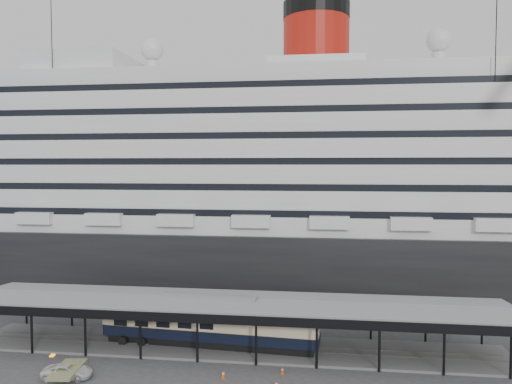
% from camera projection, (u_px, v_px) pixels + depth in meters
% --- Properties ---
extents(ground, '(200.00, 200.00, 0.00)m').
position_uv_depth(ground, '(225.00, 367.00, 47.37)').
color(ground, '#3D3D40').
rests_on(ground, ground).
extents(cruise_ship, '(130.00, 30.00, 43.90)m').
position_uv_depth(cruise_ship, '(264.00, 171.00, 78.08)').
color(cruise_ship, black).
rests_on(cruise_ship, ground).
extents(platform_canopy, '(56.00, 9.18, 5.30)m').
position_uv_depth(platform_canopy, '(234.00, 326.00, 52.20)').
color(platform_canopy, slate).
rests_on(platform_canopy, ground).
extents(port_truck, '(4.66, 2.58, 1.23)m').
position_uv_depth(port_truck, '(68.00, 371.00, 44.97)').
color(port_truck, silver).
rests_on(port_truck, ground).
extents(pullman_carriage, '(23.26, 4.76, 22.67)m').
position_uv_depth(pullman_carriage, '(210.00, 322.00, 52.52)').
color(pullman_carriage, black).
rests_on(pullman_carriage, ground).
extents(traffic_cone_left, '(0.51, 0.51, 0.75)m').
position_uv_depth(traffic_cone_left, '(223.00, 374.00, 44.88)').
color(traffic_cone_left, '#D3520B').
rests_on(traffic_cone_left, ground).
extents(traffic_cone_right, '(0.37, 0.37, 0.67)m').
position_uv_depth(traffic_cone_right, '(282.00, 370.00, 45.87)').
color(traffic_cone_right, '#F1440D').
rests_on(traffic_cone_right, ground).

